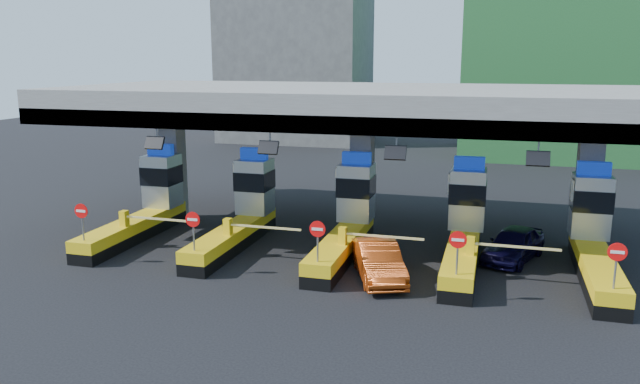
# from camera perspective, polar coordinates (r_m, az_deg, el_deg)

# --- Properties ---
(ground) EXTENTS (120.00, 120.00, 0.00)m
(ground) POSITION_cam_1_polar(r_m,az_deg,el_deg) (27.58, 2.46, -5.43)
(ground) COLOR black
(ground) RESTS_ON ground
(toll_canopy) EXTENTS (28.00, 12.09, 7.00)m
(toll_canopy) POSITION_cam_1_polar(r_m,az_deg,el_deg) (29.18, 3.90, 7.81)
(toll_canopy) COLOR slate
(toll_canopy) RESTS_ON ground
(toll_lane_far_left) EXTENTS (4.43, 8.00, 4.16)m
(toll_lane_far_left) POSITION_cam_1_polar(r_m,az_deg,el_deg) (31.23, -15.53, -1.12)
(toll_lane_far_left) COLOR black
(toll_lane_far_left) RESTS_ON ground
(toll_lane_left) EXTENTS (4.43, 8.00, 4.16)m
(toll_lane_left) POSITION_cam_1_polar(r_m,az_deg,el_deg) (28.98, -7.05, -1.78)
(toll_lane_left) COLOR black
(toll_lane_left) RESTS_ON ground
(toll_lane_center) EXTENTS (4.43, 8.00, 4.16)m
(toll_lane_center) POSITION_cam_1_polar(r_m,az_deg,el_deg) (27.46, 2.62, -2.48)
(toll_lane_center) COLOR black
(toll_lane_center) RESTS_ON ground
(toll_lane_right) EXTENTS (4.43, 8.00, 4.16)m
(toll_lane_right) POSITION_cam_1_polar(r_m,az_deg,el_deg) (26.80, 13.10, -3.16)
(toll_lane_right) COLOR black
(toll_lane_right) RESTS_ON ground
(toll_lane_far_right) EXTENTS (4.43, 8.00, 4.16)m
(toll_lane_far_right) POSITION_cam_1_polar(r_m,az_deg,el_deg) (27.06, 23.74, -3.74)
(toll_lane_far_right) COLOR black
(toll_lane_far_right) RESTS_ON ground
(bg_building_concrete) EXTENTS (14.00, 10.00, 18.00)m
(bg_building_concrete) POSITION_cam_1_polar(r_m,az_deg,el_deg) (64.78, -2.19, 12.73)
(bg_building_concrete) COLOR #4C4C49
(bg_building_concrete) RESTS_ON ground
(van) EXTENTS (2.98, 4.45, 1.41)m
(van) POSITION_cam_1_polar(r_m,az_deg,el_deg) (27.41, 17.28, -4.56)
(van) COLOR black
(van) RESTS_ON ground
(red_car) EXTENTS (2.97, 4.56, 1.42)m
(red_car) POSITION_cam_1_polar(r_m,az_deg,el_deg) (24.14, 5.36, -6.29)
(red_car) COLOR #99340B
(red_car) RESTS_ON ground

